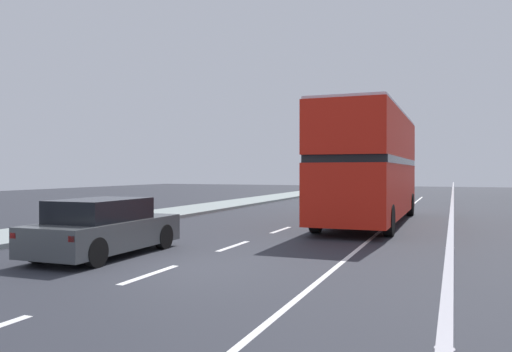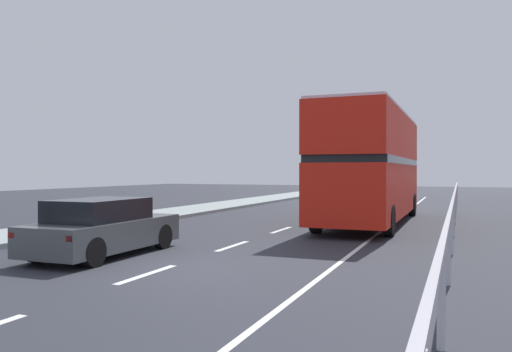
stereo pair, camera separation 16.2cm
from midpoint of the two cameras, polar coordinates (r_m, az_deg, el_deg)
ground_plane at (r=11.12m, az=-9.54°, el=-10.25°), size 74.78×120.00×0.10m
lane_paint_markings at (r=18.10m, az=9.78°, el=-5.88°), size 3.38×46.00×0.01m
bridge_side_railing at (r=18.39m, az=21.10°, el=-2.80°), size 0.10×42.00×1.20m
double_decker_bus_red at (r=20.11m, az=12.59°, el=1.30°), size 2.65×10.84×4.28m
hatchback_car_near at (r=12.73m, az=-17.11°, el=-5.65°), size 1.80×4.15×1.37m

